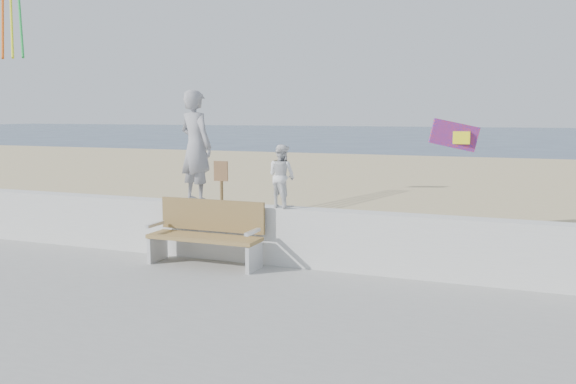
# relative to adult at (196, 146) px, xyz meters

# --- Properties ---
(ground) EXTENTS (220.00, 220.00, 0.00)m
(ground) POSITION_rel_adult_xyz_m (1.49, -2.00, -1.99)
(ground) COLOR #2A3D55
(ground) RESTS_ON ground
(sand) EXTENTS (90.00, 40.00, 0.08)m
(sand) POSITION_rel_adult_xyz_m (1.49, 7.00, -1.95)
(sand) COLOR tan
(sand) RESTS_ON ground
(seawall) EXTENTS (30.00, 0.35, 0.90)m
(seawall) POSITION_rel_adult_xyz_m (1.49, 0.00, -1.36)
(seawall) COLOR silver
(seawall) RESTS_ON boardwalk
(adult) EXTENTS (0.78, 0.65, 1.83)m
(adult) POSITION_rel_adult_xyz_m (0.00, 0.00, 0.00)
(adult) COLOR gray
(adult) RESTS_ON seawall
(child) EXTENTS (0.58, 0.53, 0.97)m
(child) POSITION_rel_adult_xyz_m (1.51, 0.00, -0.43)
(child) COLOR white
(child) RESTS_ON seawall
(bench) EXTENTS (1.80, 0.57, 1.00)m
(bench) POSITION_rel_adult_xyz_m (0.43, -0.45, -1.30)
(bench) COLOR #9C7B44
(bench) RESTS_ON boardwalk
(parafoil_kite) EXTENTS (1.03, 0.48, 0.69)m
(parafoil_kite) POSITION_rel_adult_xyz_m (3.63, 4.19, 0.09)
(parafoil_kite) COLOR red
(parafoil_kite) RESTS_ON ground
(sign) EXTENTS (0.32, 0.07, 1.46)m
(sign) POSITION_rel_adult_xyz_m (-0.92, 2.61, -1.05)
(sign) COLOR brown
(sign) RESTS_ON sand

